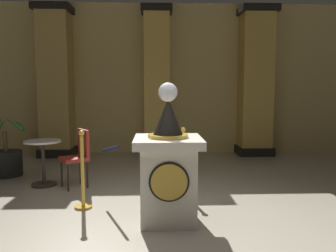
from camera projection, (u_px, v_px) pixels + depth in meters
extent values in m
plane|color=#B2A893|center=(159.00, 225.00, 4.07)|extent=(11.34, 11.34, 0.00)
cube|color=tan|center=(157.00, 79.00, 8.66)|extent=(11.34, 0.16, 3.75)
cube|color=silver|center=(168.00, 184.00, 4.15)|extent=(0.65, 0.65, 0.94)
cube|color=silver|center=(168.00, 142.00, 4.10)|extent=(0.82, 0.82, 0.10)
cylinder|color=gold|center=(169.00, 182.00, 3.80)|extent=(0.41, 0.03, 0.41)
cylinder|color=black|center=(169.00, 182.00, 3.81)|extent=(0.46, 0.01, 0.46)
cylinder|color=gold|center=(168.00, 136.00, 4.09)|extent=(0.49, 0.49, 0.04)
cone|color=black|center=(168.00, 117.00, 4.06)|extent=(0.36, 0.36, 0.43)
cylinder|color=gold|center=(168.00, 100.00, 4.04)|extent=(0.03, 0.03, 0.06)
sphere|color=silver|center=(168.00, 92.00, 4.03)|extent=(0.23, 0.23, 0.23)
cylinder|color=gold|center=(183.00, 192.00, 5.33)|extent=(0.24, 0.24, 0.03)
cylinder|color=gold|center=(183.00, 163.00, 5.28)|extent=(0.05, 0.05, 0.96)
sphere|color=gold|center=(183.00, 130.00, 5.23)|extent=(0.08, 0.08, 0.08)
cylinder|color=gold|center=(83.00, 207.00, 4.66)|extent=(0.24, 0.24, 0.03)
cylinder|color=gold|center=(82.00, 172.00, 4.61)|extent=(0.05, 0.05, 0.99)
sphere|color=gold|center=(81.00, 133.00, 4.55)|extent=(0.08, 0.08, 0.08)
cylinder|color=#141947|center=(160.00, 145.00, 5.08)|extent=(0.35, 0.73, 0.22)
cylinder|color=#141947|center=(110.00, 149.00, 4.75)|extent=(0.35, 0.73, 0.22)
sphere|color=#141947|center=(136.00, 153.00, 4.92)|extent=(0.04, 0.04, 0.04)
cube|color=black|center=(59.00, 151.00, 8.41)|extent=(0.83, 0.83, 0.20)
cube|color=tan|center=(57.00, 82.00, 8.23)|extent=(0.72, 0.72, 3.60)
cube|color=black|center=(54.00, 9.00, 8.05)|extent=(0.87, 0.87, 0.16)
cube|color=black|center=(253.00, 150.00, 8.60)|extent=(0.85, 0.85, 0.20)
cube|color=gold|center=(255.00, 82.00, 8.42)|extent=(0.74, 0.74, 3.60)
cube|color=black|center=(257.00, 11.00, 8.23)|extent=(0.89, 0.89, 0.16)
cube|color=black|center=(157.00, 150.00, 8.51)|extent=(0.71, 0.71, 0.20)
cube|color=gold|center=(157.00, 82.00, 8.33)|extent=(0.61, 0.61, 3.60)
cube|color=black|center=(157.00, 10.00, 8.14)|extent=(0.74, 0.74, 0.16)
cylinder|color=black|center=(6.00, 163.00, 6.39)|extent=(0.58, 0.58, 0.47)
cylinder|color=brown|center=(5.00, 141.00, 6.35)|extent=(0.08, 0.08, 0.37)
cone|color=#387533|center=(14.00, 123.00, 6.30)|extent=(0.40, 0.14, 0.30)
cone|color=#387533|center=(13.00, 122.00, 6.49)|extent=(0.22, 0.40, 0.28)
cone|color=#387533|center=(1.00, 124.00, 6.12)|extent=(0.15, 0.41, 0.24)
cylinder|color=#332D28|center=(44.00, 184.00, 5.76)|extent=(0.42, 0.42, 0.03)
cylinder|color=#332D28|center=(43.00, 163.00, 5.72)|extent=(0.06, 0.06, 0.75)
cylinder|color=silver|center=(43.00, 141.00, 5.68)|extent=(0.60, 0.60, 0.03)
cylinder|color=black|center=(62.00, 174.00, 5.65)|extent=(0.03, 0.03, 0.45)
cylinder|color=black|center=(68.00, 178.00, 5.39)|extent=(0.03, 0.03, 0.45)
cylinder|color=black|center=(80.00, 171.00, 5.83)|extent=(0.03, 0.03, 0.45)
cylinder|color=black|center=(87.00, 175.00, 5.57)|extent=(0.03, 0.03, 0.45)
cube|color=maroon|center=(74.00, 159.00, 5.58)|extent=(0.55, 0.55, 0.06)
cube|color=maroon|center=(83.00, 143.00, 5.65)|extent=(0.26, 0.36, 0.45)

